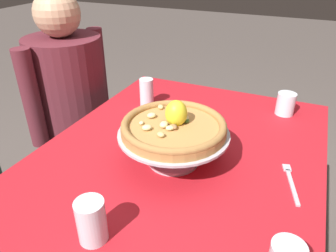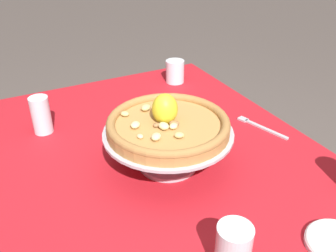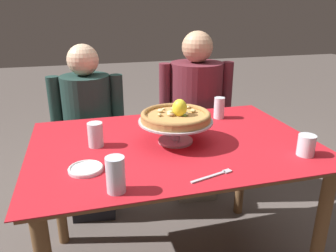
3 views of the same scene
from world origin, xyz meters
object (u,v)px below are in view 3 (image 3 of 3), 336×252
at_px(water_glass_front_right, 306,146).
at_px(diner_right, 195,118).
at_px(pizza, 176,115).
at_px(water_glass_side_left, 96,136).
at_px(water_glass_front_left, 116,177).
at_px(water_glass_back_right, 219,109).
at_px(side_plate, 86,169).
at_px(diner_left, 90,139).
at_px(pizza_stand, 175,126).
at_px(dinner_fork, 214,175).

bearing_deg(water_glass_front_right, diner_right, 97.63).
height_order(pizza, water_glass_front_right, pizza).
relative_size(water_glass_front_right, water_glass_side_left, 0.81).
bearing_deg(water_glass_front_right, pizza, 149.65).
bearing_deg(water_glass_side_left, diner_right, 42.68).
xyz_separation_m(pizza, water_glass_front_left, (-0.33, -0.38, -0.07)).
xyz_separation_m(water_glass_back_right, side_plate, (-0.77, -0.46, -0.04)).
xyz_separation_m(water_glass_front_right, diner_left, (-0.89, 0.98, -0.25)).
relative_size(pizza_stand, dinner_fork, 1.88).
bearing_deg(pizza, water_glass_side_left, 172.90).
distance_m(water_glass_side_left, diner_left, 0.69).
relative_size(pizza_stand, pizza, 1.07).
xyz_separation_m(pizza, water_glass_front_right, (0.50, -0.29, -0.09)).
height_order(water_glass_side_left, side_plate, water_glass_side_left).
xyz_separation_m(pizza_stand, dinner_fork, (0.05, -0.37, -0.08)).
xyz_separation_m(water_glass_front_right, water_glass_side_left, (-0.87, 0.34, 0.01)).
distance_m(water_glass_side_left, side_plate, 0.25).
relative_size(water_glass_front_left, side_plate, 0.95).
relative_size(water_glass_front_left, diner_right, 0.11).
distance_m(pizza_stand, water_glass_side_left, 0.37).
xyz_separation_m(dinner_fork, diner_right, (0.32, 1.09, -0.16)).
height_order(pizza_stand, water_glass_front_left, water_glass_front_left).
relative_size(water_glass_front_left, dinner_fork, 0.71).
distance_m(water_glass_front_left, diner_right, 1.32).
xyz_separation_m(water_glass_side_left, diner_left, (-0.02, 0.63, -0.26)).
bearing_deg(water_glass_side_left, pizza, -7.10).
height_order(diner_left, diner_right, diner_right).
bearing_deg(diner_left, water_glass_back_right, -29.28).
bearing_deg(side_plate, pizza, 24.06).
height_order(water_glass_front_right, water_glass_back_right, water_glass_back_right).
xyz_separation_m(pizza_stand, diner_right, (0.37, 0.73, -0.23)).
xyz_separation_m(pizza, diner_left, (-0.39, 0.68, -0.35)).
bearing_deg(diner_right, water_glass_front_right, -82.37).
distance_m(pizza_stand, diner_right, 0.85).
xyz_separation_m(diner_left, diner_right, (0.75, 0.04, 0.06)).
bearing_deg(pizza_stand, dinner_fork, -82.79).
bearing_deg(diner_left, side_plate, -92.54).
xyz_separation_m(pizza, dinner_fork, (0.04, -0.37, -0.13)).
bearing_deg(pizza, diner_left, 119.68).
distance_m(water_glass_front_left, diner_left, 1.09).
relative_size(water_glass_front_right, diner_right, 0.08).
relative_size(water_glass_back_right, side_plate, 0.89).
xyz_separation_m(side_plate, diner_left, (0.04, 0.87, -0.22)).
height_order(pizza_stand, pizza, pizza).
bearing_deg(pizza, water_glass_back_right, 38.52).
distance_m(pizza_stand, water_glass_front_left, 0.50).
xyz_separation_m(pizza_stand, water_glass_back_right, (0.34, 0.27, -0.03)).
relative_size(pizza, side_plate, 2.38).
bearing_deg(water_glass_side_left, water_glass_front_right, -21.30).
relative_size(water_glass_back_right, water_glass_front_left, 0.93).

